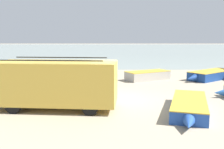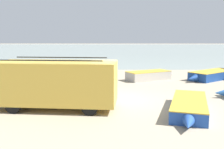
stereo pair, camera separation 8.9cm
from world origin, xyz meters
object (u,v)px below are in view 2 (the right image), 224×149
Objects in this scene: fishing_rowboat_3 at (150,75)px; fishing_rowboat_4 at (189,107)px; parked_van at (56,83)px; fishing_rowboat_0 at (212,75)px; fishing_rowboat_5 at (72,76)px.

fishing_rowboat_4 is at bearing -115.01° from fishing_rowboat_3.
parked_van is 12.81m from fishing_rowboat_0.
fishing_rowboat_3 reaches higher than fishing_rowboat_5.
parked_van reaches higher than fishing_rowboat_0.
fishing_rowboat_0 reaches higher than fishing_rowboat_5.
fishing_rowboat_0 is 1.21× the size of fishing_rowboat_5.
fishing_rowboat_3 is at bearing 10.33° from fishing_rowboat_5.
fishing_rowboat_0 reaches higher than fishing_rowboat_4.
parked_van is 7.59m from fishing_rowboat_5.
parked_van reaches higher than fishing_rowboat_4.
fishing_rowboat_3 reaches higher than fishing_rowboat_0.
fishing_rowboat_5 is at bearing -34.71° from fishing_rowboat_0.
fishing_rowboat_3 is 1.03× the size of fishing_rowboat_5.
fishing_rowboat_5 is at bearing 155.21° from fishing_rowboat_3.
parked_van is 1.17× the size of fishing_rowboat_0.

